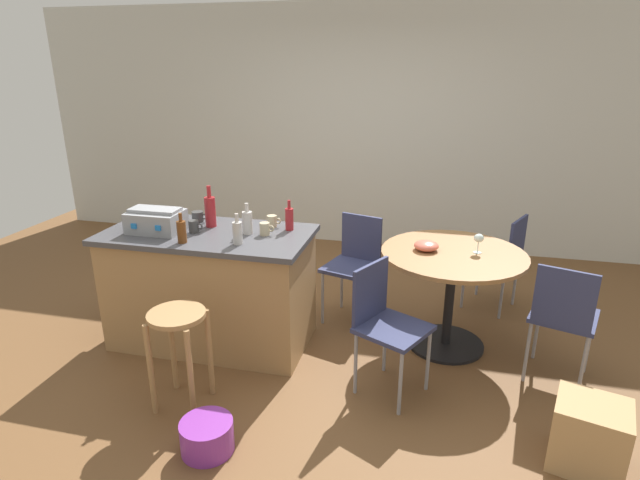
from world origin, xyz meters
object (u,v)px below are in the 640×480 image
(folding_chair_left, at_px, (385,319))
(cup_1, at_px, (194,227))
(plastic_bucket, at_px, (207,436))
(cardboard_box, at_px, (589,435))
(wooden_stool, at_px, (179,337))
(folding_chair_near, at_px, (501,255))
(dining_table, at_px, (452,275))
(wine_glass, at_px, (479,239))
(serving_bowl, at_px, (426,246))
(cup_0, at_px, (265,229))
(folding_chair_far, at_px, (355,260))
(bottle_0, at_px, (289,219))
(kitchen_island, at_px, (211,287))
(cup_3, at_px, (272,221))
(bottle_4, at_px, (237,232))
(bottle_1, at_px, (182,231))
(bottle_2, at_px, (247,222))
(toolbox, at_px, (156,221))
(cup_2, at_px, (198,217))
(bottle_3, at_px, (210,211))
(folding_chair_right, at_px, (563,314))

(folding_chair_left, bearing_deg, cup_1, 168.81)
(plastic_bucket, bearing_deg, cardboard_box, 10.52)
(wooden_stool, relative_size, folding_chair_near, 0.75)
(dining_table, relative_size, wine_glass, 7.31)
(folding_chair_left, bearing_deg, wine_glass, 49.62)
(folding_chair_near, bearing_deg, serving_bowl, -129.37)
(cup_0, relative_size, wine_glass, 0.76)
(wooden_stool, height_order, cup_0, cup_0)
(cup_0, xyz_separation_m, serving_bowl, (1.14, 0.29, -0.14))
(serving_bowl, bearing_deg, plastic_bucket, -126.75)
(folding_chair_near, distance_m, wine_glass, 0.85)
(folding_chair_far, distance_m, cardboard_box, 2.10)
(folding_chair_near, xyz_separation_m, bottle_0, (-1.62, -0.89, 0.48))
(kitchen_island, distance_m, cup_3, 0.69)
(folding_chair_near, distance_m, bottle_4, 2.32)
(folding_chair_far, height_order, bottle_0, bottle_0)
(bottle_0, distance_m, cup_3, 0.16)
(bottle_1, distance_m, cup_3, 0.69)
(bottle_2, distance_m, bottle_4, 0.22)
(toolbox, xyz_separation_m, cardboard_box, (2.88, -0.69, -0.79))
(bottle_2, bearing_deg, bottle_4, -86.31)
(folding_chair_left, height_order, toolbox, toolbox)
(cup_2, distance_m, cardboard_box, 2.97)
(cup_1, distance_m, cup_3, 0.58)
(bottle_4, height_order, plastic_bucket, bottle_4)
(dining_table, distance_m, toolbox, 2.21)
(bottle_2, bearing_deg, kitchen_island, -173.50)
(cup_1, distance_m, plastic_bucket, 1.51)
(bottle_2, bearing_deg, wooden_stool, -100.98)
(wooden_stool, distance_m, wine_glass, 2.16)
(bottle_3, bearing_deg, bottle_1, -95.07)
(bottle_4, relative_size, plastic_bucket, 0.72)
(folding_chair_near, distance_m, toolbox, 2.85)
(folding_chair_near, bearing_deg, bottle_2, -150.92)
(folding_chair_near, xyz_separation_m, cup_1, (-2.28, -1.12, 0.44))
(folding_chair_right, bearing_deg, cup_1, -178.87)
(folding_chair_left, relative_size, folding_chair_right, 0.99)
(folding_chair_right, height_order, cup_2, cup_2)
(cup_1, bearing_deg, folding_chair_right, 1.13)
(serving_bowl, bearing_deg, cup_2, -176.61)
(serving_bowl, xyz_separation_m, cardboard_box, (0.94, -1.09, -0.61))
(bottle_2, bearing_deg, folding_chair_far, 41.23)
(folding_chair_left, xyz_separation_m, cup_3, (-0.93, 0.55, 0.43))
(bottle_0, height_order, plastic_bucket, bottle_0)
(wooden_stool, height_order, dining_table, dining_table)
(bottle_3, xyz_separation_m, cup_1, (-0.06, -0.17, -0.08))
(kitchen_island, xyz_separation_m, folding_chair_right, (2.49, 0.02, 0.07))
(folding_chair_left, bearing_deg, kitchen_island, 166.87)
(dining_table, bearing_deg, cup_0, -167.44)
(folding_chair_near, distance_m, bottle_0, 1.91)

